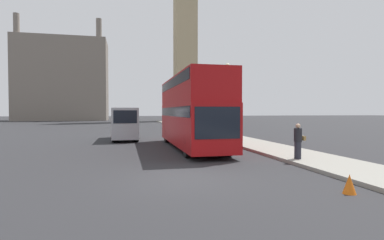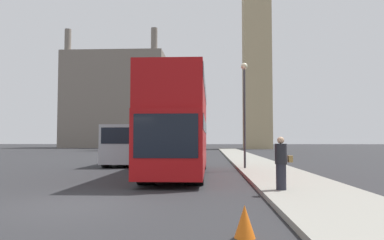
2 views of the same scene
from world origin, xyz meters
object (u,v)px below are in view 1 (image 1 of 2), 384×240
object	(u,v)px
street_lamp	(227,90)
parked_sedan	(124,123)
red_double_decker_bus	(192,109)
pedestrian	(298,141)
white_van	(125,123)

from	to	relation	value
street_lamp	parked_sedan	size ratio (longest dim) A/B	1.35
red_double_decker_bus	street_lamp	distance (m)	4.57
pedestrian	parked_sedan	xyz separation A→B (m)	(-7.80, 30.77, -0.31)
white_van	pedestrian	world-z (taller)	white_van
red_double_decker_bus	parked_sedan	world-z (taller)	red_double_decker_bus
white_van	parked_sedan	bearing A→B (deg)	90.46
parked_sedan	red_double_decker_bus	bearing A→B (deg)	-80.34
red_double_decker_bus	pedestrian	distance (m)	7.22
white_van	street_lamp	size ratio (longest dim) A/B	0.99
red_double_decker_bus	street_lamp	xyz separation A→B (m)	(3.32, 2.80, 1.44)
pedestrian	parked_sedan	world-z (taller)	pedestrian
street_lamp	parked_sedan	world-z (taller)	street_lamp
street_lamp	red_double_decker_bus	bearing A→B (deg)	-139.92
parked_sedan	white_van	bearing A→B (deg)	-89.54
parked_sedan	pedestrian	bearing A→B (deg)	-75.77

